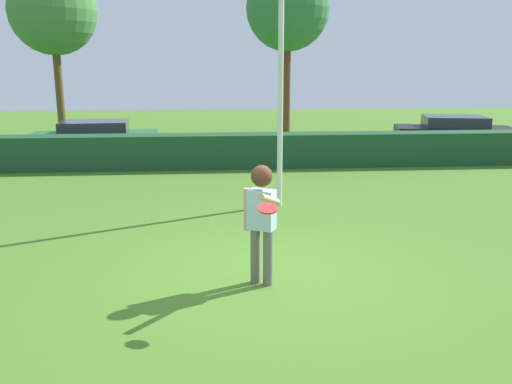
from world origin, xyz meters
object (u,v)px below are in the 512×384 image
Objects in this scene: parked_car_green at (95,137)px; birch_tree at (288,9)px; person at (261,211)px; lamppost at (281,47)px; parked_car_black at (454,131)px; maple_tree at (53,12)px; frisbee at (268,208)px.

parked_car_green is 11.07m from birch_tree.
lamppost is at bearing 79.64° from person.
birch_tree is at bearing 132.66° from parked_car_black.
maple_tree is (-1.94, 3.25, 4.35)m from parked_car_green.
person reaches higher than parked_car_black.
maple_tree is at bearing 113.09° from frisbee.
parked_car_green is at bearing -59.24° from maple_tree.
frisbee is at bearing -122.65° from parked_car_black.
maple_tree is (-6.61, 14.58, 3.93)m from person.
birch_tree is (2.79, 17.94, 4.39)m from person.
parked_car_black is (8.27, 12.91, -0.71)m from frisbee.
person is at bearing -65.63° from maple_tree.
frisbee is 13.12m from parked_car_green.
frisbee is 0.03× the size of birch_tree.
frisbee is 0.04× the size of maple_tree.
parked_car_black is (8.27, 12.00, -0.42)m from person.
maple_tree is (-6.60, 15.49, 3.65)m from frisbee.
birch_tree reaches higher than maple_tree.
birch_tree is 9.99m from maple_tree.
birch_tree is (7.46, 6.61, 4.81)m from parked_car_green.
lamppost is at bearing 81.35° from frisbee.
parked_car_green is (-4.67, 12.24, -0.71)m from frisbee.
parked_car_black is at bearing -9.86° from maple_tree.
lamppost is 10.96m from parked_car_black.
person is at bearing -100.36° from lamppost.
parked_car_green is 0.97× the size of parked_car_black.
lamppost is 0.95× the size of maple_tree.
birch_tree is at bearing 19.65° from maple_tree.
person is 0.41× the size of parked_car_green.
birch_tree reaches higher than parked_car_green.
birch_tree is at bearing 81.56° from frisbee.
lamppost is at bearing -53.74° from maple_tree.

